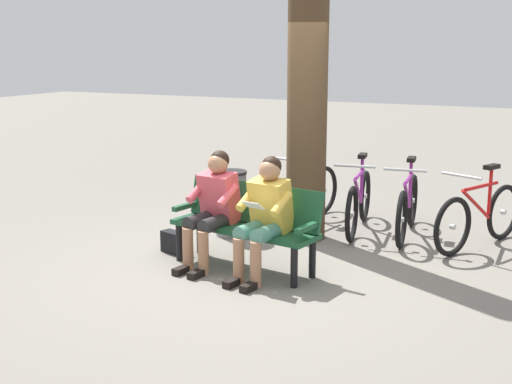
# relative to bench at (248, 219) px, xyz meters

# --- Properties ---
(ground_plane) EXTENTS (40.00, 40.00, 0.00)m
(ground_plane) POSITION_rel_bench_xyz_m (-0.10, -0.01, -0.51)
(ground_plane) COLOR slate
(bench) EXTENTS (1.66, 0.73, 0.87)m
(bench) POSITION_rel_bench_xyz_m (0.00, 0.00, 0.00)
(bench) COLOR #194C2D
(bench) RESTS_ON ground
(person_reading) EXTENTS (0.53, 0.81, 1.20)m
(person_reading) POSITION_rel_bench_xyz_m (-0.29, 0.21, 0.16)
(person_reading) COLOR gold
(person_reading) RESTS_ON ground
(person_companion) EXTENTS (0.53, 0.81, 1.20)m
(person_companion) POSITION_rel_bench_xyz_m (0.34, 0.11, 0.16)
(person_companion) COLOR #D84C59
(person_companion) RESTS_ON ground
(handbag) EXTENTS (0.33, 0.22, 0.24)m
(handbag) POSITION_rel_bench_xyz_m (0.95, -0.07, -0.39)
(handbag) COLOR black
(handbag) RESTS_ON ground
(tree_trunk) EXTENTS (0.46, 0.46, 4.05)m
(tree_trunk) POSITION_rel_bench_xyz_m (-0.13, -1.27, 1.52)
(tree_trunk) COLOR #4C3823
(tree_trunk) RESTS_ON ground
(litter_bin) EXTENTS (0.39, 0.39, 0.79)m
(litter_bin) POSITION_rel_bench_xyz_m (0.72, -0.98, -0.11)
(litter_bin) COLOR slate
(litter_bin) RESTS_ON ground
(bicycle_red) EXTENTS (0.76, 1.56, 0.94)m
(bicycle_red) POSITION_rel_bench_xyz_m (-2.05, -1.76, -0.15)
(bicycle_red) COLOR black
(bicycle_red) RESTS_ON ground
(bicycle_green) EXTENTS (0.48, 1.68, 0.94)m
(bicycle_green) POSITION_rel_bench_xyz_m (-1.20, -1.87, -0.15)
(bicycle_green) COLOR black
(bicycle_green) RESTS_ON ground
(bicycle_silver) EXTENTS (0.48, 1.67, 0.94)m
(bicycle_silver) POSITION_rel_bench_xyz_m (-0.60, -1.86, -0.15)
(bicycle_silver) COLOR black
(bicycle_silver) RESTS_ON ground
(bicycle_blue) EXTENTS (0.50, 1.66, 0.94)m
(bicycle_blue) POSITION_rel_bench_xyz_m (0.17, -1.95, -0.15)
(bicycle_blue) COLOR black
(bicycle_blue) RESTS_ON ground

